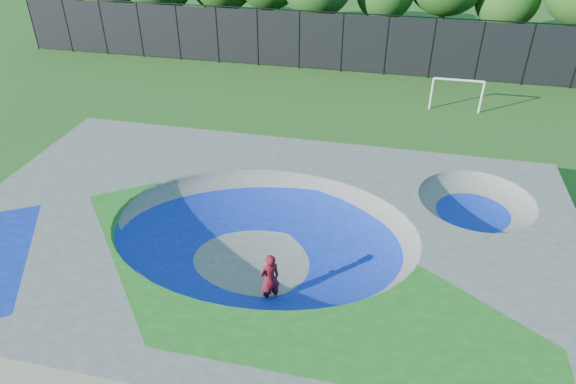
# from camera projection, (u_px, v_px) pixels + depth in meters

# --- Properties ---
(ground) EXTENTS (120.00, 120.00, 0.00)m
(ground) POSITION_uv_depth(u_px,v_px,m) (264.00, 259.00, 18.83)
(ground) COLOR #235116
(ground) RESTS_ON ground
(skate_deck) EXTENTS (22.00, 14.00, 1.50)m
(skate_deck) POSITION_uv_depth(u_px,v_px,m) (264.00, 243.00, 18.43)
(skate_deck) COLOR gray
(skate_deck) RESTS_ON ground
(skater) EXTENTS (0.83, 0.81, 1.93)m
(skater) POSITION_uv_depth(u_px,v_px,m) (270.00, 279.00, 16.51)
(skater) COLOR red
(skater) RESTS_ON ground
(skateboard) EXTENTS (0.68, 0.73, 0.05)m
(skateboard) POSITION_uv_depth(u_px,v_px,m) (270.00, 300.00, 17.01)
(skateboard) COLOR black
(skateboard) RESTS_ON ground
(soccer_goal) EXTENTS (2.93, 0.12, 1.94)m
(soccer_goal) POSITION_uv_depth(u_px,v_px,m) (458.00, 89.00, 29.62)
(soccer_goal) COLOR white
(soccer_goal) RESTS_ON ground
(fence) EXTENTS (48.09, 0.09, 4.04)m
(fence) POSITION_uv_depth(u_px,v_px,m) (342.00, 42.00, 35.01)
(fence) COLOR black
(fence) RESTS_ON ground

